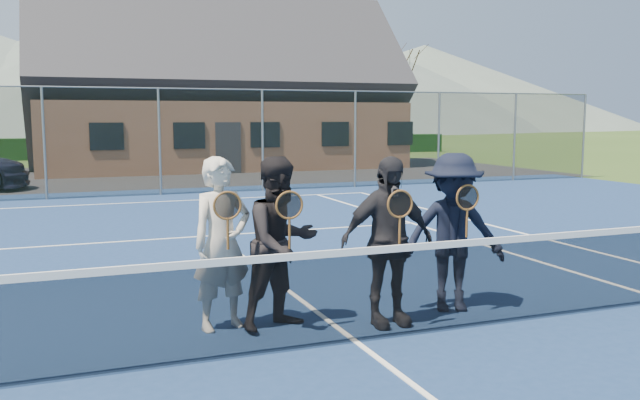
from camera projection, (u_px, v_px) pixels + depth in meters
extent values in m
plane|color=#2F4819|center=(136.00, 176.00, 25.16)|extent=(220.00, 220.00, 0.00)
cube|color=navy|center=(357.00, 344.00, 6.64)|extent=(30.00, 30.00, 0.02)
cube|color=black|center=(19.00, 180.00, 23.73)|extent=(40.00, 12.00, 0.01)
cube|color=black|center=(112.00, 148.00, 36.20)|extent=(40.00, 1.20, 1.10)
cone|color=#52635B|center=(218.00, 57.00, 100.39)|extent=(120.00, 120.00, 22.00)
cone|color=#57685D|center=(424.00, 88.00, 113.39)|extent=(90.00, 90.00, 14.00)
cube|color=white|center=(170.00, 201.00, 17.64)|extent=(10.97, 0.06, 0.01)
cube|color=white|center=(215.00, 236.00, 12.56)|extent=(8.23, 0.06, 0.01)
cube|color=white|center=(357.00, 342.00, 6.64)|extent=(0.06, 12.80, 0.01)
cube|color=black|center=(357.00, 297.00, 6.58)|extent=(11.60, 0.02, 0.88)
cube|color=white|center=(357.00, 252.00, 6.53)|extent=(11.60, 0.03, 0.07)
cylinder|color=slate|center=(44.00, 144.00, 17.88)|extent=(0.07, 0.07, 3.00)
cylinder|color=slate|center=(160.00, 142.00, 18.96)|extent=(0.07, 0.07, 3.00)
cylinder|color=slate|center=(263.00, 141.00, 20.03)|extent=(0.07, 0.07, 3.00)
cylinder|color=slate|center=(355.00, 140.00, 21.10)|extent=(0.07, 0.07, 3.00)
cylinder|color=slate|center=(439.00, 139.00, 22.17)|extent=(0.07, 0.07, 3.00)
cylinder|color=slate|center=(515.00, 138.00, 23.24)|extent=(0.07, 0.07, 3.00)
cylinder|color=slate|center=(584.00, 137.00, 24.32)|extent=(0.07, 0.07, 3.00)
cube|color=black|center=(160.00, 142.00, 18.96)|extent=(30.00, 0.03, 3.00)
cylinder|color=slate|center=(158.00, 88.00, 18.77)|extent=(30.00, 0.04, 0.04)
cube|color=#9E6B4C|center=(218.00, 135.00, 30.12)|extent=(15.00, 8.00, 2.80)
pyramid|color=#2D2D33|center=(216.00, 37.00, 29.60)|extent=(15.60, 8.20, 4.10)
cube|color=#2D2D33|center=(228.00, 148.00, 26.27)|extent=(1.00, 0.06, 2.00)
cube|color=black|center=(107.00, 136.00, 24.60)|extent=(1.20, 0.06, 1.00)
cube|color=black|center=(189.00, 136.00, 25.67)|extent=(1.20, 0.06, 1.00)
cube|color=black|center=(265.00, 135.00, 26.74)|extent=(1.20, 0.06, 1.00)
cube|color=black|center=(335.00, 134.00, 27.81)|extent=(1.20, 0.06, 1.00)
cube|color=black|center=(400.00, 133.00, 28.89)|extent=(1.20, 0.06, 1.00)
cylinder|color=#321D12|center=(147.00, 122.00, 37.67)|extent=(0.22, 0.22, 3.85)
cylinder|color=#341D12|center=(315.00, 121.00, 41.25)|extent=(0.22, 0.22, 3.85)
cylinder|color=#3D2516|center=(402.00, 121.00, 43.39)|extent=(0.22, 0.22, 3.85)
imported|color=beige|center=(222.00, 244.00, 6.99)|extent=(0.74, 0.58, 1.80)
torus|color=brown|center=(227.00, 206.00, 6.68)|extent=(0.29, 0.02, 0.29)
cylinder|color=black|center=(227.00, 206.00, 6.68)|extent=(0.25, 0.00, 0.25)
cylinder|color=brown|center=(228.00, 234.00, 6.72)|extent=(0.03, 0.03, 0.32)
imported|color=black|center=(281.00, 243.00, 7.02)|extent=(1.04, 0.92, 1.80)
torus|color=brown|center=(289.00, 205.00, 6.72)|extent=(0.29, 0.02, 0.29)
cylinder|color=black|center=(289.00, 205.00, 6.72)|extent=(0.25, 0.00, 0.25)
cylinder|color=brown|center=(290.00, 233.00, 6.75)|extent=(0.03, 0.03, 0.32)
imported|color=black|center=(387.00, 241.00, 7.11)|extent=(1.06, 0.44, 1.80)
torus|color=brown|center=(400.00, 204.00, 6.81)|extent=(0.29, 0.02, 0.29)
cylinder|color=black|center=(400.00, 204.00, 6.81)|extent=(0.25, 0.00, 0.25)
cylinder|color=brown|center=(400.00, 231.00, 6.84)|extent=(0.03, 0.03, 0.32)
imported|color=black|center=(453.00, 232.00, 7.66)|extent=(1.32, 1.02, 1.80)
torus|color=brown|center=(468.00, 197.00, 7.36)|extent=(0.29, 0.02, 0.29)
cylinder|color=black|center=(468.00, 197.00, 7.36)|extent=(0.25, 0.00, 0.25)
cylinder|color=brown|center=(467.00, 223.00, 7.39)|extent=(0.03, 0.03, 0.32)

